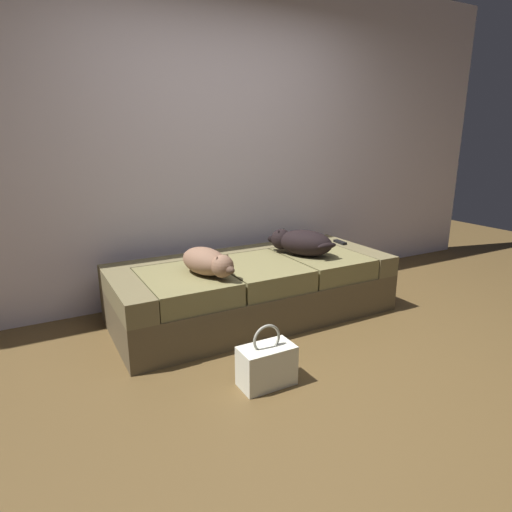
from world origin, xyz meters
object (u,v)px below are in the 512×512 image
Objects in this scene: couch at (253,288)px; dog_dark at (301,242)px; dog_tan at (208,262)px; tv_remote at (340,242)px; handbag at (267,365)px.

dog_dark reaches higher than couch.
couch is 0.58m from dog_tan.
couch is at bearing -169.90° from tv_remote.
tv_remote is (0.54, 0.15, -0.10)m from dog_dark.
dog_dark reaches higher than handbag.
tv_remote is at bearing 6.80° from couch.
handbag is at bearing -87.47° from dog_tan.
dog_tan is at bearing -165.43° from tv_remote.
tv_remote reaches higher than handbag.
tv_remote is at bearing 37.20° from handbag.
handbag is (0.03, -0.77, -0.43)m from dog_tan.
couch reaches higher than handbag.
dog_dark reaches higher than dog_tan.
couch is at bearing 20.40° from dog_tan.
dog_tan reaches higher than couch.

